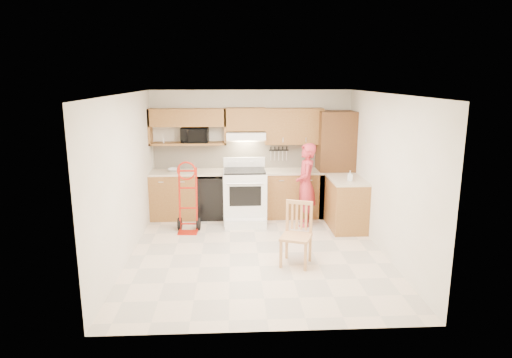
{
  "coord_description": "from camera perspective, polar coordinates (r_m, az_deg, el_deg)",
  "views": [
    {
      "loc": [
        -0.37,
        -6.65,
        2.74
      ],
      "look_at": [
        0.0,
        0.5,
        1.1
      ],
      "focal_mm": 31.25,
      "sensor_mm": 36.0,
      "label": 1
    }
  ],
  "objects": [
    {
      "name": "pantry_tall",
      "position": [
        9.0,
        10.07,
        1.87
      ],
      "size": [
        0.7,
        0.6,
        2.1
      ],
      "primitive_type": "cube",
      "color": "#593714",
      "rests_on": "ground"
    },
    {
      "name": "wall_back",
      "position": [
        9.04,
        -0.58,
        3.41
      ],
      "size": [
        4.0,
        0.02,
        2.5
      ],
      "primitive_type": "cube",
      "color": "white",
      "rests_on": "ground"
    },
    {
      "name": "wall_left",
      "position": [
        7.01,
        -16.42,
        0.09
      ],
      "size": [
        0.02,
        4.5,
        2.5
      ],
      "primitive_type": "cube",
      "color": "white",
      "rests_on": "ground"
    },
    {
      "name": "knife_strip",
      "position": [
        9.03,
        2.93,
        3.32
      ],
      "size": [
        0.4,
        0.05,
        0.29
      ],
      "primitive_type": null,
      "color": "black",
      "rests_on": "backsplash"
    },
    {
      "name": "upper_shelf_mw",
      "position": [
        8.87,
        -8.66,
        4.52
      ],
      "size": [
        1.5,
        0.33,
        0.04
      ],
      "primitive_type": "cube",
      "color": "olive",
      "rests_on": "wall_back"
    },
    {
      "name": "range_hood",
      "position": [
        8.75,
        -1.31,
        5.6
      ],
      "size": [
        0.76,
        0.46,
        0.14
      ],
      "primitive_type": "cube",
      "color": "white",
      "rests_on": "wall_back"
    },
    {
      "name": "dining_chair",
      "position": [
        6.65,
        5.16,
        -7.1
      ],
      "size": [
        0.56,
        0.58,
        0.94
      ],
      "primitive_type": null,
      "rotation": [
        0.0,
        0.0,
        -0.36
      ],
      "color": "tan",
      "rests_on": "ground"
    },
    {
      "name": "upper_cab_left",
      "position": [
        8.81,
        -8.77,
        7.8
      ],
      "size": [
        1.5,
        0.33,
        0.34
      ],
      "primitive_type": "cube",
      "color": "olive",
      "rests_on": "wall_back"
    },
    {
      "name": "wall_right",
      "position": [
        7.22,
        16.35,
        0.46
      ],
      "size": [
        0.02,
        4.5,
        2.5
      ],
      "primitive_type": "cube",
      "color": "white",
      "rests_on": "ground"
    },
    {
      "name": "microwave",
      "position": [
        8.84,
        -7.83,
        5.6
      ],
      "size": [
        0.54,
        0.38,
        0.29
      ],
      "primitive_type": "imported",
      "rotation": [
        0.0,
        0.0,
        -0.03
      ],
      "color": "black",
      "rests_on": "upper_shelf_mw"
    },
    {
      "name": "wall_front",
      "position": [
        4.65,
        1.79,
        -5.78
      ],
      "size": [
        4.0,
        0.02,
        2.5
      ],
      "primitive_type": "cube",
      "color": "white",
      "rests_on": "ground"
    },
    {
      "name": "countertop_left",
      "position": [
        8.84,
        -8.62,
        0.86
      ],
      "size": [
        1.5,
        0.63,
        0.04
      ],
      "primitive_type": "cube",
      "color": "beige",
      "rests_on": "lower_cab_left"
    },
    {
      "name": "soap_bottle",
      "position": [
        8.08,
        11.95,
        0.42
      ],
      "size": [
        0.1,
        0.1,
        0.19
      ],
      "primitive_type": "imported",
      "rotation": [
        0.0,
        0.0,
        -0.16
      ],
      "color": "white",
      "rests_on": "countertop_return"
    },
    {
      "name": "cab_return_right",
      "position": [
        8.39,
        11.45,
        -3.2
      ],
      "size": [
        0.6,
        1.0,
        0.9
      ],
      "primitive_type": "cube",
      "color": "olive",
      "rests_on": "ground"
    },
    {
      "name": "lower_cab_right",
      "position": [
        8.98,
        4.81,
        -1.92
      ],
      "size": [
        1.14,
        0.6,
        0.9
      ],
      "primitive_type": "cube",
      "color": "olive",
      "rests_on": "ground"
    },
    {
      "name": "countertop_return",
      "position": [
        8.28,
        11.6,
        -0.08
      ],
      "size": [
        0.63,
        1.0,
        0.04
      ],
      "primitive_type": "cube",
      "color": "beige",
      "rests_on": "cab_return_right"
    },
    {
      "name": "range",
      "position": [
        8.52,
        -1.44,
        -1.64
      ],
      "size": [
        0.82,
        1.07,
        1.2
      ],
      "primitive_type": null,
      "color": "white",
      "rests_on": "ground"
    },
    {
      "name": "dishwasher",
      "position": [
        8.92,
        -5.63,
        -2.21
      ],
      "size": [
        0.6,
        0.6,
        0.85
      ],
      "primitive_type": "cube",
      "color": "black",
      "rests_on": "ground"
    },
    {
      "name": "lower_cab_left",
      "position": [
        8.98,
        -10.43,
        -2.1
      ],
      "size": [
        0.9,
        0.6,
        0.9
      ],
      "primitive_type": "cube",
      "color": "olive",
      "rests_on": "ground"
    },
    {
      "name": "bowl",
      "position": [
        8.86,
        -10.46,
        1.15
      ],
      "size": [
        0.29,
        0.29,
        0.06
      ],
      "primitive_type": "imported",
      "rotation": [
        0.0,
        0.0,
        -0.24
      ],
      "color": "white",
      "rests_on": "countertop_left"
    },
    {
      "name": "upper_cab_center",
      "position": [
        8.78,
        -1.34,
        7.66
      ],
      "size": [
        0.76,
        0.33,
        0.44
      ],
      "primitive_type": "cube",
      "color": "olive",
      "rests_on": "wall_back"
    },
    {
      "name": "countertop_right",
      "position": [
        8.87,
        4.87,
        1.01
      ],
      "size": [
        1.14,
        0.63,
        0.04
      ],
      "primitive_type": "cube",
      "color": "beige",
      "rests_on": "lower_cab_right"
    },
    {
      "name": "ceiling",
      "position": [
        6.67,
        0.23,
        10.92
      ],
      "size": [
        4.0,
        4.5,
        0.02
      ],
      "primitive_type": "cube",
      "color": "white",
      "rests_on": "ground"
    },
    {
      "name": "backsplash",
      "position": [
        9.03,
        -0.58,
        3.07
      ],
      "size": [
        3.92,
        0.03,
        0.55
      ],
      "primitive_type": "cube",
      "color": "beige",
      "rests_on": "wall_back"
    },
    {
      "name": "person",
      "position": [
        8.35,
        6.4,
        -0.76
      ],
      "size": [
        0.44,
        0.61,
        1.56
      ],
      "primitive_type": "imported",
      "rotation": [
        0.0,
        0.0,
        -1.69
      ],
      "color": "#BA2E39",
      "rests_on": "ground"
    },
    {
      "name": "hand_truck",
      "position": [
        8.07,
        -8.77,
        -2.76
      ],
      "size": [
        0.48,
        0.44,
        1.17
      ],
      "primitive_type": null,
      "rotation": [
        0.0,
        0.0,
        -0.05
      ],
      "color": "#B21B0C",
      "rests_on": "ground"
    },
    {
      "name": "upper_cab_right",
      "position": [
        8.87,
        4.86,
        6.77
      ],
      "size": [
        1.14,
        0.33,
        0.7
      ],
      "primitive_type": "cube",
      "color": "olive",
      "rests_on": "wall_back"
    },
    {
      "name": "floor",
      "position": [
        7.21,
        0.21,
        -9.53
      ],
      "size": [
        4.0,
        4.5,
        0.02
      ],
      "primitive_type": "cube",
      "color": "beige",
      "rests_on": "ground"
    }
  ]
}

